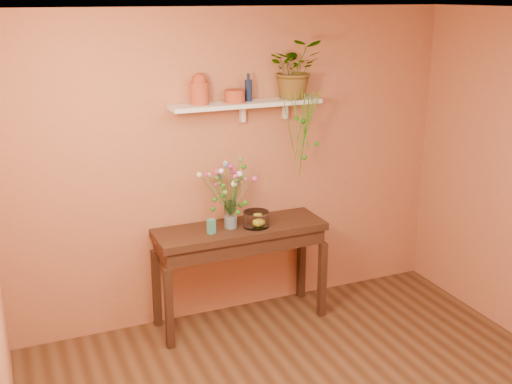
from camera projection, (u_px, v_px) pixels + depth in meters
room at (357, 248)px, 3.74m from camera, size 4.04×4.04×2.70m
sideboard at (240, 240)px, 5.43m from camera, size 1.47×0.47×0.89m
wall_shelf at (247, 104)px, 5.24m from camera, size 1.30×0.24×0.19m
terracotta_jug at (199, 89)px, 5.07m from camera, size 0.17×0.17×0.25m
terracotta_pot at (235, 96)px, 5.18m from camera, size 0.19×0.19×0.10m
blue_bottle at (248, 90)px, 5.23m from camera, size 0.06×0.06×0.23m
spider_plant at (295, 69)px, 5.34m from camera, size 0.54×0.50×0.50m
plant_fronds at (304, 130)px, 5.36m from camera, size 0.40×0.35×0.76m
glass_vase at (231, 217)px, 5.32m from camera, size 0.11×0.11×0.23m
bouquet at (229, 182)px, 5.23m from camera, size 0.44×0.47×0.49m
glass_bowl at (256, 220)px, 5.36m from camera, size 0.22×0.22×0.13m
lemon at (258, 222)px, 5.37m from camera, size 0.08×0.08×0.08m
carton at (211, 226)px, 5.21m from camera, size 0.07×0.07×0.12m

